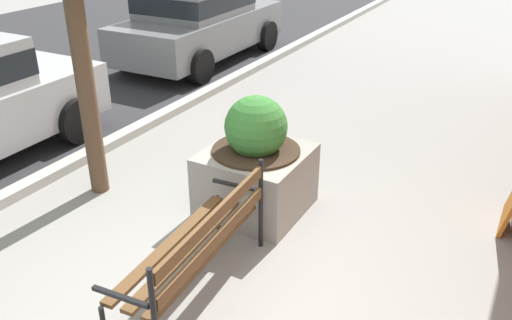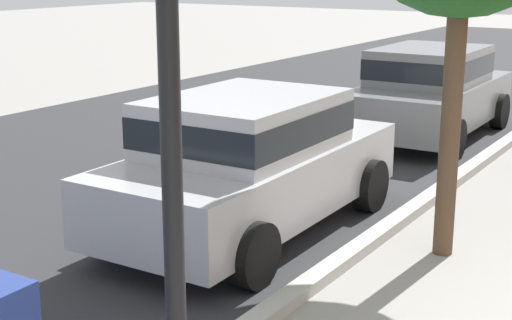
# 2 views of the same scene
# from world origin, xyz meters

# --- Properties ---
(street_surface) EXTENTS (60.00, 9.00, 0.01)m
(street_surface) POSITION_xyz_m (0.00, 7.50, 0.00)
(street_surface) COLOR #2D2D30
(street_surface) RESTS_ON ground
(curb_stone) EXTENTS (60.00, 0.20, 0.12)m
(curb_stone) POSITION_xyz_m (0.00, 2.90, 0.06)
(curb_stone) COLOR #B2AFA8
(curb_stone) RESTS_ON ground
(parked_car_silver) EXTENTS (4.12, 1.97, 1.56)m
(parked_car_silver) POSITION_xyz_m (0.58, 4.23, 0.84)
(parked_car_silver) COLOR #B7B7BC
(parked_car_silver) RESTS_ON ground
(parked_car_grey) EXTENTS (4.12, 1.97, 1.56)m
(parked_car_grey) POSITION_xyz_m (6.23, 4.23, 0.84)
(parked_car_grey) COLOR slate
(parked_car_grey) RESTS_ON ground
(lamp_post) EXTENTS (0.32, 0.32, 3.90)m
(lamp_post) POSITION_xyz_m (-3.06, 2.37, 2.55)
(lamp_post) COLOR black
(lamp_post) RESTS_ON ground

